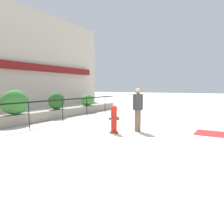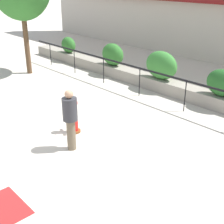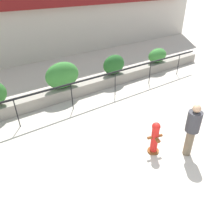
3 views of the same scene
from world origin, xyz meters
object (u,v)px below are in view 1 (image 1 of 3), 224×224
object	(u,v)px
hedge_bush_4	(88,100)
pedestrian	(138,107)
hedge_bush_2	(15,102)
hedge_bush_3	(57,101)
fire_hydrant	(114,119)

from	to	relation	value
hedge_bush_4	pedestrian	bearing A→B (deg)	-127.85
hedge_bush_2	hedge_bush_3	size ratio (longest dim) A/B	1.26
hedge_bush_3	hedge_bush_4	bearing A→B (deg)	0.00
hedge_bush_2	fire_hydrant	bearing A→B (deg)	-82.28
hedge_bush_3	hedge_bush_4	world-z (taller)	hedge_bush_3
hedge_bush_2	pedestrian	size ratio (longest dim) A/B	0.86
hedge_bush_4	hedge_bush_2	bearing A→B (deg)	180.00
hedge_bush_3	pedestrian	size ratio (longest dim) A/B	0.68
hedge_bush_4	fire_hydrant	bearing A→B (deg)	-136.11
hedge_bush_4	fire_hydrant	xyz separation A→B (m)	(-5.08, -4.89, -0.34)
hedge_bush_4	fire_hydrant	size ratio (longest dim) A/B	1.14
hedge_bush_3	hedge_bush_4	xyz separation A→B (m)	(3.03, 0.00, -0.09)
fire_hydrant	pedestrian	bearing A→B (deg)	-40.59
hedge_bush_4	hedge_bush_3	bearing A→B (deg)	180.00
hedge_bush_4	pedestrian	world-z (taller)	pedestrian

